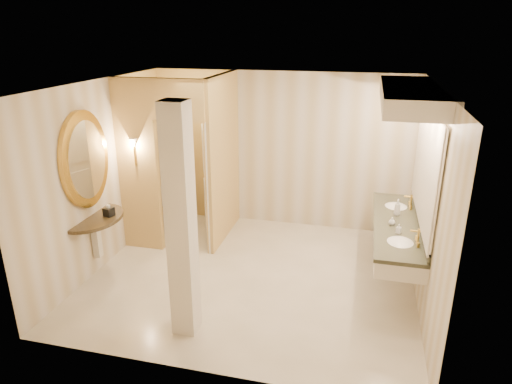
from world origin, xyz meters
TOP-DOWN VIEW (x-y plane):
  - floor at (0.00, 0.00)m, footprint 4.50×4.50m
  - ceiling at (0.00, 0.00)m, footprint 4.50×4.50m
  - wall_back at (0.00, 2.00)m, footprint 4.50×0.02m
  - wall_front at (0.00, -2.00)m, footprint 4.50×0.02m
  - wall_left at (-2.25, 0.00)m, footprint 0.02×4.00m
  - wall_right at (2.25, 0.00)m, footprint 0.02×4.00m
  - toilet_closet at (-1.12, 0.97)m, footprint 1.50×1.55m
  - wall_sconce at (-1.93, 0.43)m, footprint 0.14×0.14m
  - vanity at (1.98, 0.40)m, footprint 0.75×2.47m
  - console_shelf at (-2.21, -0.40)m, footprint 1.03×1.03m
  - pillar at (-0.45, -1.36)m, footprint 0.27×0.27m
  - tissue_box at (-1.99, -0.32)m, footprint 0.15×0.15m
  - toilet at (-1.85, 1.58)m, footprint 0.54×0.82m
  - soap_bottle_a at (1.94, 0.05)m, footprint 0.07×0.07m
  - soap_bottle_b at (1.86, 0.29)m, footprint 0.09×0.09m
  - soap_bottle_c at (1.95, 0.67)m, footprint 0.11×0.11m

SIDE VIEW (x-z plane):
  - floor at x=0.00m, z-range 0.00..0.00m
  - toilet at x=-1.85m, z-range 0.00..0.78m
  - soap_bottle_b at x=1.86m, z-range 0.88..0.99m
  - tissue_box at x=-1.99m, z-range 0.88..1.00m
  - soap_bottle_a at x=1.94m, z-range 0.88..1.00m
  - soap_bottle_c at x=1.95m, z-range 0.88..1.11m
  - console_shelf at x=-2.21m, z-range 0.36..2.33m
  - wall_back at x=0.00m, z-range 0.00..2.70m
  - wall_front at x=0.00m, z-range 0.00..2.70m
  - wall_left at x=-2.25m, z-range 0.00..2.70m
  - wall_right at x=2.25m, z-range 0.00..2.70m
  - pillar at x=-0.45m, z-range 0.00..2.70m
  - toilet_closet at x=-1.12m, z-range 0.04..2.74m
  - vanity at x=1.98m, z-range 0.58..2.67m
  - wall_sconce at x=-1.93m, z-range 1.52..1.94m
  - ceiling at x=0.00m, z-range 2.70..2.70m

